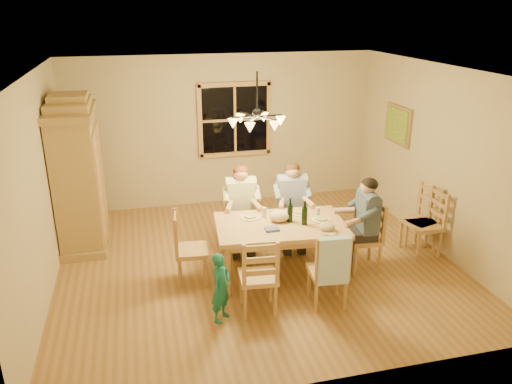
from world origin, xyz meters
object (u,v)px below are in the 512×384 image
object	(u,v)px
chair_near_left	(258,288)
dining_table	(280,231)
chandelier	(257,120)
adult_slate_man	(366,213)
wine_bottle_b	(305,213)
chair_spare_front	(423,235)
child	(221,287)
armoire	(79,177)
wine_bottle_a	(290,210)
chair_far_right	(291,228)
adult_plaid_man	(292,195)
chair_far_left	(241,231)
adult_woman	(241,198)
chair_end_right	(363,248)
chair_spare_back	(418,231)
chair_near_right	(327,282)
chair_end_left	(192,261)

from	to	relation	value
chair_near_left	dining_table	bearing A→B (deg)	62.10
dining_table	chandelier	bearing A→B (deg)	120.10
adult_slate_man	wine_bottle_b	xyz separation A→B (m)	(-0.88, 0.00, 0.08)
adult_slate_man	chair_spare_front	size ratio (longest dim) A/B	0.88
chandelier	child	distance (m)	2.19
armoire	wine_bottle_a	size ratio (longest dim) A/B	6.97
chair_far_right	child	world-z (taller)	chair_far_right
adult_plaid_man	wine_bottle_b	size ratio (longest dim) A/B	2.65
chair_far_right	chair_spare_front	xyz separation A→B (m)	(1.82, -0.69, 0.00)
dining_table	chair_spare_front	bearing A→B (deg)	2.17
child	chair_far_left	bearing A→B (deg)	20.92
adult_woman	chair_spare_front	distance (m)	2.74
chandelier	chair_end_right	bearing A→B (deg)	-19.33
armoire	child	size ratio (longest dim) A/B	2.69
armoire	chair_near_left	xyz separation A→B (m)	(2.15, -2.46, -0.75)
armoire	chair_spare_back	size ratio (longest dim) A/B	2.32
adult_woman	armoire	bearing A→B (deg)	-15.49
wine_bottle_b	chair_spare_front	world-z (taller)	wine_bottle_b
wine_bottle_b	chair_spare_back	bearing A→B (deg)	9.72
chair_near_left	chair_end_right	size ratio (longest dim) A/B	1.00
wine_bottle_b	chair_spare_back	xyz separation A→B (m)	(1.93, 0.33, -0.62)
wine_bottle_a	chair_spare_back	size ratio (longest dim) A/B	0.33
chair_spare_front	chair_near_right	bearing A→B (deg)	117.03
wine_bottle_b	dining_table	bearing A→B (deg)	161.04
chair_near_left	adult_slate_man	size ratio (longest dim) A/B	1.13
chair_spare_front	chandelier	bearing A→B (deg)	83.72
dining_table	chair_far_right	distance (m)	0.94
chair_spare_back	adult_slate_man	bearing A→B (deg)	89.60
chandelier	chair_end_right	world-z (taller)	chandelier
dining_table	chair_near_left	xyz separation A→B (m)	(-0.49, -0.76, -0.35)
chair_end_left	adult_woman	world-z (taller)	adult_woman
chair_far_left	wine_bottle_a	xyz separation A→B (m)	(0.49, -0.80, 0.62)
adult_slate_man	adult_woman	bearing A→B (deg)	63.43
chair_far_right	wine_bottle_a	bearing A→B (deg)	75.53
chair_near_right	adult_plaid_man	world-z (taller)	adult_plaid_man
chair_end_right	adult_woman	xyz separation A→B (m)	(-1.53, 0.94, 0.54)
child	armoire	bearing A→B (deg)	74.18
chair_far_left	chair_spare_back	distance (m)	2.65
chair_far_left	adult_slate_man	world-z (taller)	adult_slate_man
chair_far_right	adult_plaid_man	bearing A→B (deg)	-84.96
chair_far_left	chair_near_right	bearing A→B (deg)	117.90
dining_table	chair_end_left	world-z (taller)	chair_end_left
chair_end_left	child	xyz separation A→B (m)	(0.22, -0.95, 0.13)
chair_near_left	adult_woman	bearing A→B (deg)	90.00
dining_table	chair_end_right	world-z (taller)	chair_end_right
chair_near_right	adult_plaid_man	xyz separation A→B (m)	(0.05, 1.61, 0.54)
chair_near_left	adult_plaid_man	world-z (taller)	adult_plaid_man
chair_spare_front	wine_bottle_a	bearing A→B (deg)	92.00
armoire	chair_near_left	distance (m)	3.35
chair_spare_back	adult_plaid_man	bearing A→B (deg)	55.43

